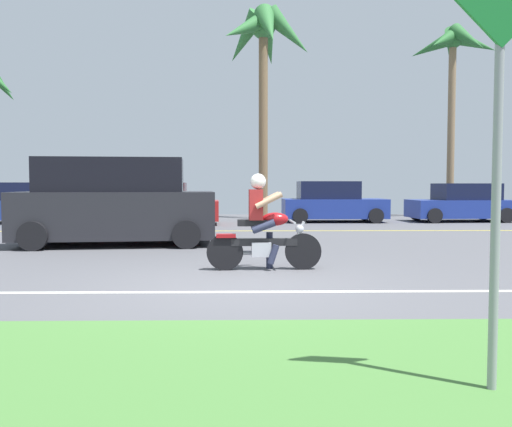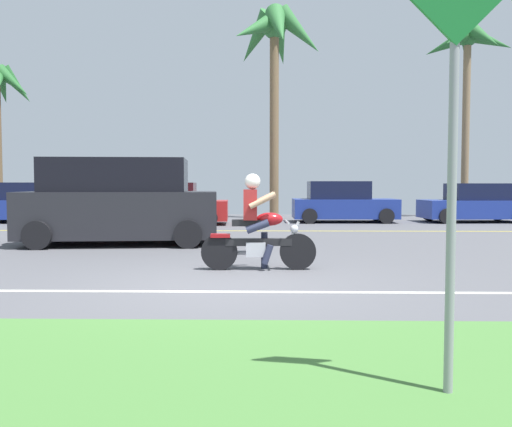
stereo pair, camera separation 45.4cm
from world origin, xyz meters
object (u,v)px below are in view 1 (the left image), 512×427
parked_car_1 (155,205)px  parked_car_2 (332,203)px  street_sign (498,133)px  parked_car_3 (462,204)px  suv_nearby (115,203)px  palm_tree_2 (453,54)px  palm_tree_0 (263,43)px  parked_car_0 (19,204)px  motorcyclist (263,229)px

parked_car_1 → parked_car_2: 6.67m
street_sign → parked_car_3: bearing=68.5°
suv_nearby → palm_tree_2: (12.11, 10.61, 6.09)m
parked_car_1 → suv_nearby: bearing=-88.7°
palm_tree_0 → parked_car_1: bearing=-140.8°
parked_car_1 → palm_tree_2: (12.25, 4.26, 6.37)m
parked_car_0 → palm_tree_0: palm_tree_0 is taller
street_sign → palm_tree_2: bearing=69.6°
motorcyclist → suv_nearby: bearing=131.5°
street_sign → parked_car_1: bearing=107.4°
parked_car_2 → palm_tree_0: bearing=143.5°
parked_car_3 → palm_tree_2: size_ratio=0.47×
palm_tree_0 → palm_tree_2: palm_tree_0 is taller
motorcyclist → parked_car_3: 14.12m
motorcyclist → street_sign: size_ratio=0.66×
parked_car_1 → street_sign: 16.35m
suv_nearby → palm_tree_2: bearing=41.2°
parked_car_2 → street_sign: bearing=-95.6°
suv_nearby → palm_tree_0: (3.80, 9.57, 6.27)m
parked_car_3 → palm_tree_0: palm_tree_0 is taller
parked_car_0 → street_sign: bearing=-58.4°
motorcyclist → palm_tree_0: bearing=88.2°
parked_car_3 → palm_tree_0: 10.24m
suv_nearby → parked_car_1: (-0.15, 6.35, -0.28)m
parked_car_0 → parked_car_1: (5.17, -0.79, -0.00)m
motorcyclist → suv_nearby: 5.12m
suv_nearby → parked_car_0: size_ratio=1.09×
palm_tree_2 → street_sign: 21.81m
motorcyclist → palm_tree_2: palm_tree_2 is taller
parked_car_1 → parked_car_3: parked_car_1 is taller
parked_car_3 → parked_car_2: bearing=-178.7°
suv_nearby → parked_car_2: suv_nearby is taller
parked_car_1 → palm_tree_2: 14.45m
palm_tree_0 → street_sign: size_ratio=3.01×
motorcyclist → parked_car_0: 14.00m
suv_nearby → street_sign: (4.75, -9.22, 0.77)m
suv_nearby → parked_car_3: 13.84m
parked_car_1 → parked_car_3: bearing=7.0°
palm_tree_0 → street_sign: bearing=-87.1°
motorcyclist → parked_car_0: motorcyclist is taller
parked_car_1 → parked_car_0: bearing=171.3°
parked_car_1 → street_sign: (4.89, -15.57, 1.06)m
palm_tree_2 → street_sign: size_ratio=2.88×
suv_nearby → parked_car_0: (-5.32, 7.14, -0.28)m
parked_car_2 → parked_car_3: bearing=1.3°
motorcyclist → palm_tree_0: 14.92m
parked_car_0 → parked_car_3: (16.77, 0.63, -0.01)m
parked_car_1 → palm_tree_2: bearing=19.2°
parked_car_3 → palm_tree_0: (-7.65, 1.80, 6.56)m
suv_nearby → palm_tree_2: size_ratio=0.58×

